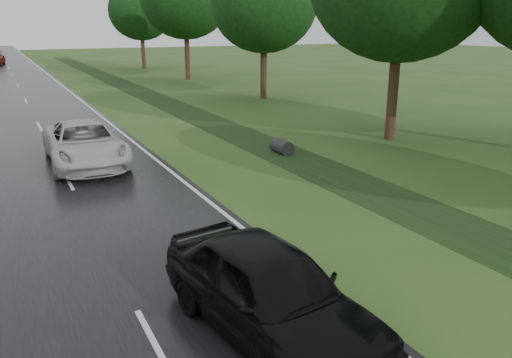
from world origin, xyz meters
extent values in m
cube|color=silver|center=(6.75, 45.00, 0.04)|extent=(0.12, 180.00, 0.01)
cube|color=black|center=(11.50, 20.00, 0.00)|extent=(2.20, 120.00, 0.01)
cylinder|color=#2D2D2D|center=(11.50, 10.00, 0.25)|extent=(0.56, 1.00, 0.56)
cylinder|color=#3E2419|center=(17.00, 10.00, 1.92)|extent=(0.44, 0.44, 3.84)
cylinder|color=#3E2419|center=(18.20, 24.00, 1.76)|extent=(0.44, 0.44, 3.52)
ellipsoid|color=black|center=(18.20, 24.00, 6.14)|extent=(7.00, 7.00, 6.30)
cylinder|color=#3E2419|center=(17.80, 38.00, 2.08)|extent=(0.44, 0.44, 4.16)
cylinder|color=#3E2419|center=(17.50, 52.00, 1.84)|extent=(0.44, 0.44, 3.68)
ellipsoid|color=black|center=(17.50, 52.00, 6.38)|extent=(7.20, 7.20, 6.48)
imported|color=silver|center=(4.38, 11.65, 0.79)|extent=(2.60, 5.46, 1.50)
imported|color=black|center=(5.23, -0.37, 0.81)|extent=(2.41, 4.71, 1.54)
camera|label=1|loc=(1.83, -6.46, 4.79)|focal=35.00mm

